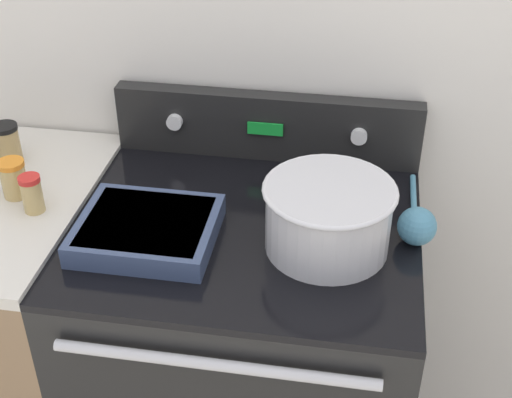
% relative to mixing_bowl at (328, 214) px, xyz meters
% --- Properties ---
extents(kitchen_wall, '(8.00, 0.05, 2.50)m').
position_rel_mixing_bowl_xyz_m(kitchen_wall, '(-0.19, 0.42, 0.26)').
color(kitchen_wall, silver).
rests_on(kitchen_wall, ground_plane).
extents(stove_range, '(0.78, 0.70, 0.91)m').
position_rel_mixing_bowl_xyz_m(stove_range, '(-0.19, 0.05, -0.54)').
color(stove_range, black).
rests_on(stove_range, ground_plane).
extents(control_panel, '(0.78, 0.07, 0.17)m').
position_rel_mixing_bowl_xyz_m(control_panel, '(-0.19, 0.36, 0.00)').
color(control_panel, black).
rests_on(control_panel, stove_range).
extents(side_counter, '(0.56, 0.67, 0.92)m').
position_rel_mixing_bowl_xyz_m(side_counter, '(-0.85, 0.05, -0.53)').
color(side_counter, '#896B4C').
rests_on(side_counter, ground_plane).
extents(mixing_bowl, '(0.28, 0.28, 0.15)m').
position_rel_mixing_bowl_xyz_m(mixing_bowl, '(0.00, 0.00, 0.00)').
color(mixing_bowl, silver).
rests_on(mixing_bowl, stove_range).
extents(casserole_dish, '(0.30, 0.26, 0.05)m').
position_rel_mixing_bowl_xyz_m(casserole_dish, '(-0.39, -0.04, -0.06)').
color(casserole_dish, '#38476B').
rests_on(casserole_dish, stove_range).
extents(ladle, '(0.08, 0.30, 0.08)m').
position_rel_mixing_bowl_xyz_m(ladle, '(0.19, 0.06, -0.05)').
color(ladle, teal).
rests_on(ladle, stove_range).
extents(spice_jar_red_cap, '(0.05, 0.05, 0.09)m').
position_rel_mixing_bowl_xyz_m(spice_jar_red_cap, '(-0.67, 0.01, -0.03)').
color(spice_jar_red_cap, tan).
rests_on(spice_jar_red_cap, side_counter).
extents(spice_jar_orange_cap, '(0.06, 0.06, 0.09)m').
position_rel_mixing_bowl_xyz_m(spice_jar_orange_cap, '(-0.74, 0.06, -0.03)').
color(spice_jar_orange_cap, tan).
rests_on(spice_jar_orange_cap, side_counter).
extents(spice_jar_black_cap, '(0.07, 0.07, 0.10)m').
position_rel_mixing_bowl_xyz_m(spice_jar_black_cap, '(-0.82, 0.21, -0.02)').
color(spice_jar_black_cap, tan).
rests_on(spice_jar_black_cap, side_counter).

